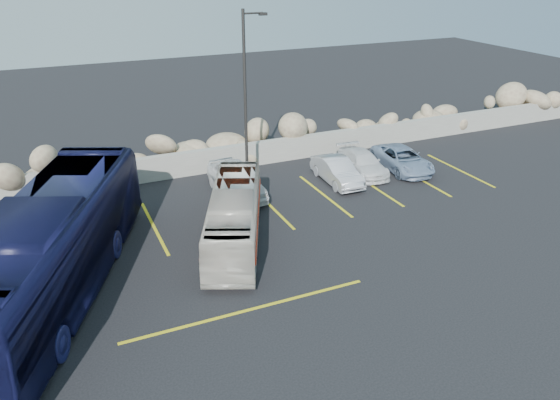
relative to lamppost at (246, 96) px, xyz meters
name	(u,v)px	position (x,y,z in m)	size (l,w,h in m)	color
ground	(281,306)	(-2.56, -9.50, -4.30)	(90.00, 90.00, 0.00)	black
seawall	(182,164)	(-2.56, 2.50, -3.70)	(60.00, 0.40, 1.20)	gray
riprap_pile	(175,144)	(-2.56, 3.70, -3.00)	(54.00, 2.80, 2.60)	#92795F
parking_lines	(327,210)	(2.09, -3.93, -4.29)	(18.16, 9.36, 0.01)	gold
lamppost	(246,96)	(0.00, 0.00, 0.00)	(1.14, 0.18, 8.00)	#2D2A28
vintage_bus	(235,216)	(-2.41, -4.86, -3.25)	(1.75, 7.49, 2.09)	beige
tour_coach	(50,248)	(-8.91, -5.91, -2.62)	(2.81, 12.02, 3.35)	#111238
car_a	(236,179)	(-0.86, -0.72, -3.56)	(1.73, 4.29, 1.46)	silver
car_b	(337,171)	(4.02, -1.36, -3.71)	(1.25, 3.58, 1.18)	silver
car_c	(362,163)	(5.80, -0.79, -3.75)	(1.52, 3.74, 1.08)	silver
car_d	(402,159)	(7.89, -1.24, -3.73)	(1.86, 4.04, 1.12)	#7B91AF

